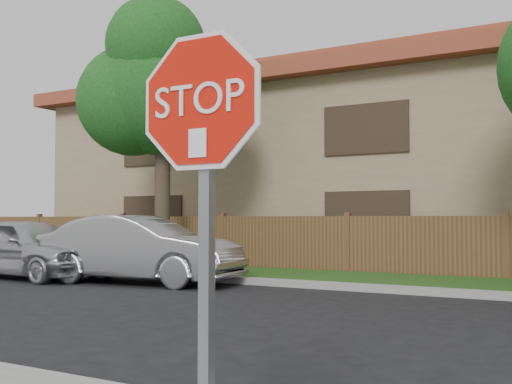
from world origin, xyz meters
The scene contains 7 objects.
far_curb centered at (0.00, 8.15, 0.07)m, with size 70.00×0.30×0.15m, color gray.
grass_strip centered at (0.00, 9.80, 0.06)m, with size 70.00×3.00×0.12m, color #1E4714.
fence centered at (0.00, 11.40, 0.80)m, with size 70.00×0.12×1.60m, color #53311D.
tree_left centered at (-8.98, 9.57, 5.22)m, with size 4.80×3.90×7.78m.
stop_sign centered at (-0.05, -1.48, 1.83)m, with size 1.01×0.13×2.55m.
sedan_far_left centered at (-10.93, 6.60, 0.79)m, with size 1.86×4.62×1.57m, color silver.
sedan_left centered at (-7.57, 7.04, 0.80)m, with size 1.70×4.88×1.61m, color #9C9DA0.
Camera 1 is at (1.70, -4.07, 1.54)m, focal length 42.00 mm.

